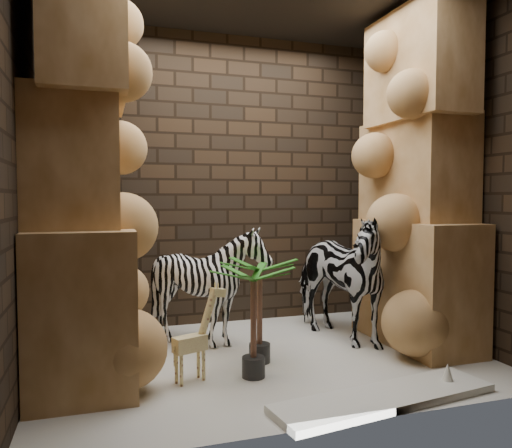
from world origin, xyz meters
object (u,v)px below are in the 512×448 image
object	(u,v)px
giraffe_toy	(190,333)
zebra_right	(334,266)
palm_front	(260,310)
zebra_left	(208,291)
surfboard	(385,398)
palm_back	(253,321)

from	to	relation	value
giraffe_toy	zebra_right	bearing A→B (deg)	3.05
palm_front	giraffe_toy	bearing A→B (deg)	-157.64
zebra_left	giraffe_toy	world-z (taller)	zebra_left
zebra_right	zebra_left	bearing A→B (deg)	158.30
zebra_right	surfboard	world-z (taller)	zebra_right
zebra_left	surfboard	xyz separation A→B (m)	(0.83, -1.53, -0.46)
zebra_left	surfboard	world-z (taller)	zebra_left
zebra_right	surfboard	distance (m)	1.54
palm_back	surfboard	distance (m)	1.03
palm_front	surfboard	world-z (taller)	palm_front
palm_front	palm_back	xyz separation A→B (m)	(-0.14, -0.30, -0.01)
giraffe_toy	palm_back	distance (m)	0.46
zebra_right	palm_back	xyz separation A→B (m)	(-0.99, -0.68, -0.27)
zebra_left	palm_front	bearing A→B (deg)	-66.86
zebra_left	surfboard	size ratio (longest dim) A/B	0.69
zebra_left	palm_front	xyz separation A→B (m)	(0.30, -0.56, -0.06)
palm_back	surfboard	size ratio (longest dim) A/B	0.53
zebra_right	palm_front	xyz separation A→B (m)	(-0.84, -0.38, -0.26)
zebra_left	giraffe_toy	distance (m)	0.87
surfboard	zebra_left	bearing A→B (deg)	110.57
zebra_right	giraffe_toy	distance (m)	1.61
giraffe_toy	palm_front	size ratio (longest dim) A/B	0.84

